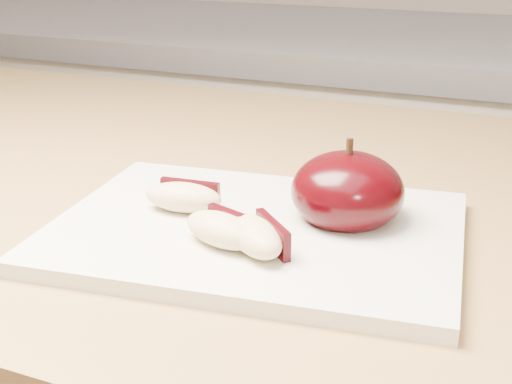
% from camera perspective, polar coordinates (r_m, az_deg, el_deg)
% --- Properties ---
extents(back_cabinet, '(2.40, 0.62, 0.94)m').
position_cam_1_polar(back_cabinet, '(1.43, 10.86, -6.37)').
color(back_cabinet, silver).
rests_on(back_cabinet, ground).
extents(cutting_board, '(0.32, 0.25, 0.01)m').
position_cam_1_polar(cutting_board, '(0.52, 0.00, -3.18)').
color(cutting_board, silver).
rests_on(cutting_board, island_counter).
extents(apple_half, '(0.09, 0.09, 0.07)m').
position_cam_1_polar(apple_half, '(0.53, 7.32, 0.05)').
color(apple_half, black).
rests_on(apple_half, cutting_board).
extents(apple_wedge_a, '(0.06, 0.04, 0.02)m').
position_cam_1_polar(apple_wedge_a, '(0.54, -5.75, -0.38)').
color(apple_wedge_a, beige).
rests_on(apple_wedge_a, cutting_board).
extents(apple_wedge_b, '(0.07, 0.05, 0.02)m').
position_cam_1_polar(apple_wedge_b, '(0.48, -2.66, -3.00)').
color(apple_wedge_b, beige).
rests_on(apple_wedge_b, cutting_board).
extents(apple_wedge_c, '(0.06, 0.06, 0.02)m').
position_cam_1_polar(apple_wedge_c, '(0.47, 0.09, -3.53)').
color(apple_wedge_c, beige).
rests_on(apple_wedge_c, cutting_board).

